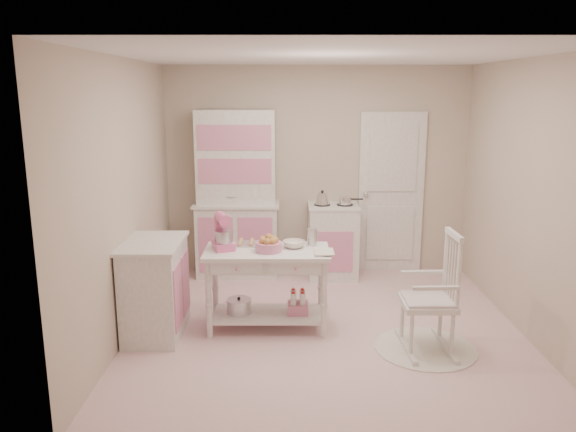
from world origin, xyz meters
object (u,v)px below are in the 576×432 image
object	(u,v)px
base_cabinet	(155,288)
rocking_chair	(428,292)
stand_mixer	(223,232)
bread_basket	(269,247)
hutch	(236,194)
work_table	(267,289)
stove	(333,241)

from	to	relation	value
base_cabinet	rocking_chair	xyz separation A→B (m)	(2.51, -0.33, 0.09)
stand_mixer	bread_basket	world-z (taller)	stand_mixer
base_cabinet	stand_mixer	distance (m)	0.84
hutch	base_cabinet	size ratio (longest dim) A/B	2.26
rocking_chair	work_table	size ratio (longest dim) A/B	0.92
stove	stand_mixer	world-z (taller)	stand_mixer
hutch	bread_basket	world-z (taller)	hutch
stand_mixer	bread_basket	size ratio (longest dim) A/B	1.36
hutch	stove	world-z (taller)	hutch
work_table	bread_basket	bearing A→B (deg)	-68.20
hutch	rocking_chair	bearing A→B (deg)	-48.14
stove	rocking_chair	bearing A→B (deg)	-71.54
rocking_chair	work_table	xyz separation A→B (m)	(-1.45, 0.47, -0.15)
hutch	stove	distance (m)	1.33
base_cabinet	hutch	bearing A→B (deg)	70.46
stove	stand_mixer	size ratio (longest dim) A/B	2.71
hutch	stand_mixer	distance (m)	1.61
stand_mixer	rocking_chair	bearing A→B (deg)	-35.38
hutch	bread_basket	size ratio (longest dim) A/B	8.32
stove	work_table	world-z (taller)	stove
hutch	stand_mixer	xyz separation A→B (m)	(0.01, -1.61, -0.07)
base_cabinet	rocking_chair	distance (m)	2.54
base_cabinet	work_table	distance (m)	1.07
base_cabinet	work_table	world-z (taller)	base_cabinet
rocking_chair	stand_mixer	world-z (taller)	stand_mixer
bread_basket	rocking_chair	bearing A→B (deg)	-16.42
base_cabinet	work_table	xyz separation A→B (m)	(1.06, 0.14, -0.06)
hutch	base_cabinet	xyz separation A→B (m)	(-0.63, -1.77, -0.58)
work_table	stove	bearing A→B (deg)	64.19
rocking_chair	bread_basket	bearing A→B (deg)	161.36
rocking_chair	bread_basket	size ratio (longest dim) A/B	4.40
base_cabinet	work_table	size ratio (longest dim) A/B	0.77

